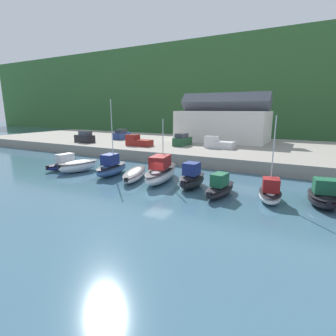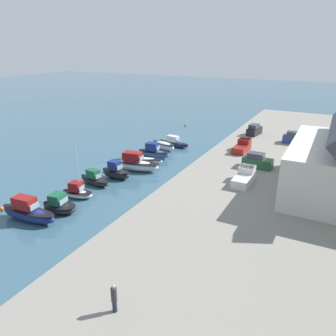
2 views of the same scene
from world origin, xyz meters
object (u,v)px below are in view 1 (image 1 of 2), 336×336
(moored_boat_8, at_px, (323,196))
(moored_boat_7, at_px, (270,193))
(moored_boat_0, at_px, (67,163))
(moored_boat_3, at_px, (135,174))
(moored_boat_1, at_px, (78,166))
(moored_boat_6, at_px, (220,188))
(pickup_truck_1, at_px, (217,143))
(pickup_truck_0, at_px, (137,141))
(moored_boat_5, at_px, (192,178))
(moored_boat_2, at_px, (111,167))
(parked_car_0, at_px, (122,135))
(parked_car_1, at_px, (85,138))
(moored_boat_4, at_px, (161,172))
(parked_car_2, at_px, (182,140))

(moored_boat_8, bearing_deg, moored_boat_7, -175.78)
(moored_boat_0, bearing_deg, moored_boat_3, 4.58)
(moored_boat_1, distance_m, moored_boat_7, 23.18)
(moored_boat_6, bearing_deg, pickup_truck_1, 115.74)
(moored_boat_6, xyz_separation_m, pickup_truck_0, (-19.82, 15.34, 1.67))
(moored_boat_8, bearing_deg, pickup_truck_1, 121.45)
(moored_boat_5, height_order, moored_boat_6, moored_boat_5)
(moored_boat_0, bearing_deg, moored_boat_7, 4.05)
(moored_boat_0, xyz_separation_m, moored_boat_2, (7.80, -0.10, 0.27))
(moored_boat_3, bearing_deg, moored_boat_6, -26.44)
(moored_boat_8, distance_m, parked_car_0, 42.51)
(moored_boat_1, height_order, parked_car_1, parked_car_1)
(moored_boat_2, xyz_separation_m, moored_boat_4, (6.67, 0.48, 0.11))
(pickup_truck_1, bearing_deg, moored_boat_3, 168.49)
(moored_boat_1, bearing_deg, parked_car_0, 132.06)
(moored_boat_3, xyz_separation_m, moored_boat_8, (18.77, 0.37, 0.26))
(parked_car_2, bearing_deg, pickup_truck_1, 1.69)
(moored_boat_0, height_order, pickup_truck_0, pickup_truck_0)
(moored_boat_3, distance_m, moored_boat_8, 18.77)
(moored_boat_7, distance_m, parked_car_1, 38.37)
(moored_boat_3, bearing_deg, parked_car_2, 78.31)
(moored_boat_3, distance_m, parked_car_1, 24.93)
(parked_car_2, distance_m, pickup_truck_1, 6.41)
(moored_boat_3, bearing_deg, pickup_truck_1, 58.19)
(parked_car_1, bearing_deg, moored_boat_5, -107.33)
(moored_boat_2, bearing_deg, moored_boat_5, -7.57)
(moored_boat_3, bearing_deg, parked_car_1, 128.38)
(parked_car_2, xyz_separation_m, pickup_truck_0, (-6.86, -4.02, -0.10))
(parked_car_2, bearing_deg, moored_boat_5, -59.30)
(pickup_truck_1, bearing_deg, parked_car_2, 89.72)
(moored_boat_6, height_order, moored_boat_7, moored_boat_7)
(moored_boat_8, height_order, parked_car_2, parked_car_2)
(parked_car_0, distance_m, pickup_truck_0, 11.39)
(moored_boat_4, distance_m, pickup_truck_1, 17.43)
(moored_boat_4, xyz_separation_m, moored_boat_8, (15.63, -0.25, -0.26))
(moored_boat_1, distance_m, parked_car_1, 18.69)
(parked_car_1, bearing_deg, pickup_truck_0, -77.92)
(parked_car_2, bearing_deg, moored_boat_7, -44.57)
(moored_boat_8, relative_size, parked_car_2, 1.04)
(parked_car_2, relative_size, pickup_truck_0, 0.89)
(parked_car_0, bearing_deg, parked_car_1, -111.11)
(moored_boat_8, xyz_separation_m, pickup_truck_0, (-28.13, 13.70, 1.61))
(moored_boat_6, height_order, moored_boat_8, moored_boat_8)
(parked_car_1, bearing_deg, moored_boat_4, -109.66)
(moored_boat_2, bearing_deg, moored_boat_8, -6.09)
(parked_car_2, height_order, pickup_truck_0, parked_car_2)
(moored_boat_5, bearing_deg, parked_car_2, 118.67)
(moored_boat_4, height_order, pickup_truck_1, moored_boat_4)
(moored_boat_5, height_order, parked_car_1, parked_car_1)
(moored_boat_2, bearing_deg, moored_boat_4, -2.58)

